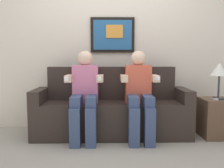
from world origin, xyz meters
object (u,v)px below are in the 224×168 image
person_on_left (85,92)px  spare_remote_on_table (215,99)px  person_on_right (139,91)px  couch (112,112)px  table_lamp (219,71)px  side_table_right (216,118)px

person_on_left → spare_remote_on_table: size_ratio=8.54×
person_on_right → person_on_left: bearing=-180.0°
couch → spare_remote_on_table: (1.29, -0.17, 0.20)m
table_lamp → spare_remote_on_table: bearing=-159.5°
person_on_left → spare_remote_on_table: person_on_left is taller
person_on_left → table_lamp: size_ratio=2.41×
couch → person_on_left: 0.48m
spare_remote_on_table → person_on_right: bearing=-179.9°
couch → person_on_right: person_on_right is taller
person_on_left → side_table_right: bearing=2.1°
couch → person_on_right: (0.34, -0.17, 0.29)m
person_on_left → person_on_right: same height
side_table_right → couch: bearing=175.5°
spare_remote_on_table → side_table_right: bearing=44.9°
person_on_right → side_table_right: bearing=3.4°
person_on_left → table_lamp: bearing=0.7°
person_on_right → couch: bearing=153.7°
couch → side_table_right: bearing=-4.5°
person_on_right → spare_remote_on_table: size_ratio=8.54×
person_on_left → person_on_right: bearing=0.0°
person_on_right → table_lamp: (1.01, 0.02, 0.25)m
person_on_right → table_lamp: person_on_right is taller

